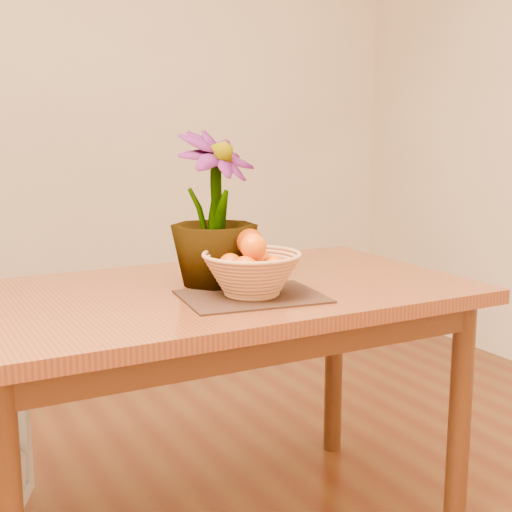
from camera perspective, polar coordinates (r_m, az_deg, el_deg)
name	(u,v)px	position (r m, az deg, el deg)	size (l,w,h in m)	color
wall_back	(50,92)	(3.78, -16.15, 12.47)	(4.00, 0.02, 2.70)	#FEE9C1
table	(215,318)	(1.99, -3.26, -5.00)	(1.40, 0.80, 0.75)	brown
placemat	(252,296)	(1.85, -0.34, -3.26)	(0.36, 0.27, 0.01)	#381E14
wicker_basket	(252,276)	(1.84, -0.34, -1.60)	(0.26, 0.26, 0.11)	tan
orange_pile	(252,257)	(1.84, -0.36, -0.07)	(0.15, 0.15, 0.13)	#EB5103
potted_plant	(214,209)	(1.95, -3.38, 3.74)	(0.24, 0.24, 0.43)	#1A4212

